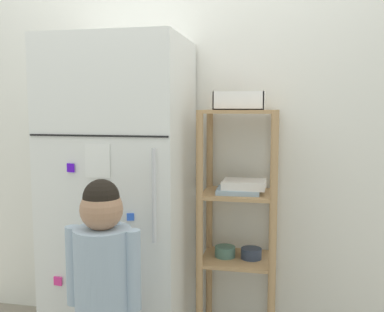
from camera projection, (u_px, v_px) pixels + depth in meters
name	position (u px, v px, depth m)	size (l,w,h in m)	color
kitchen_wall_back	(180.00, 146.00, 2.55)	(2.68, 0.03, 2.15)	silver
refrigerator	(121.00, 197.00, 2.31)	(0.69, 0.62, 1.65)	white
child_standing	(103.00, 274.00, 1.80)	(0.33, 0.24, 1.01)	#4C5265
pantry_shelf_unit	(239.00, 210.00, 2.31)	(0.40, 0.34, 1.29)	tan
fruit_bin	(238.00, 103.00, 2.25)	(0.26, 0.16, 0.09)	white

